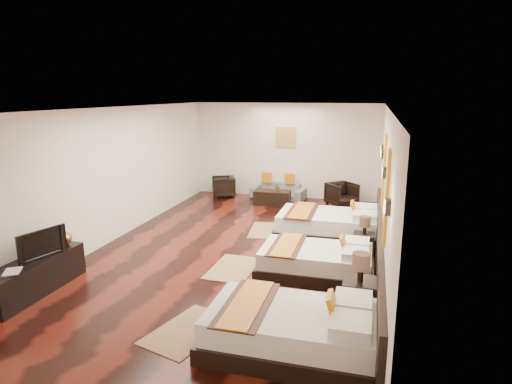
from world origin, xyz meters
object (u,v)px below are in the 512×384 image
(bed_near, at_px, (293,329))
(armchair_left, at_px, (223,187))
(figurine, at_px, (62,236))
(coffee_table, at_px, (272,198))
(tv, at_px, (39,243))
(bed_far, at_px, (330,225))
(nightstand_a, at_px, (359,293))
(sofa, at_px, (278,191))
(tv_console, at_px, (35,276))
(bed_mid, at_px, (317,261))
(book, at_px, (4,273))
(table_plant, at_px, (278,186))
(nightstand_b, at_px, (364,242))
(armchair_right, at_px, (342,194))

(bed_near, xyz_separation_m, armchair_left, (-3.50, 7.39, 0.03))
(figurine, height_order, coffee_table, figurine)
(tv, height_order, coffee_table, tv)
(bed_far, height_order, nightstand_a, nightstand_a)
(bed_near, xyz_separation_m, figurine, (-4.20, 1.17, 0.44))
(bed_near, relative_size, sofa, 1.30)
(bed_near, distance_m, tv_console, 4.22)
(armchair_left, bearing_deg, coffee_table, 48.17)
(bed_mid, relative_size, coffee_table, 1.95)
(bed_far, xyz_separation_m, book, (-4.20, -4.46, 0.27))
(bed_far, height_order, sofa, bed_far)
(table_plant, bearing_deg, nightstand_b, -54.52)
(bed_far, distance_m, armchair_left, 4.62)
(armchair_right, bearing_deg, bed_far, -133.68)
(tv, distance_m, book, 0.71)
(bed_near, height_order, book, bed_near)
(nightstand_b, bearing_deg, tv, -149.75)
(nightstand_b, xyz_separation_m, tv_console, (-4.95, -2.98, -0.00))
(nightstand_b, relative_size, tv_console, 0.44)
(nightstand_b, distance_m, tv, 5.69)
(bed_far, relative_size, armchair_left, 3.27)
(bed_near, distance_m, nightstand_a, 1.33)
(table_plant, bearing_deg, bed_near, -76.06)
(bed_far, xyz_separation_m, nightstand_a, (0.75, -3.29, 0.03))
(bed_near, relative_size, bed_mid, 1.08)
(tv, bearing_deg, tv_console, 173.00)
(bed_near, xyz_separation_m, coffee_table, (-1.85, 6.85, -0.07))
(nightstand_a, relative_size, coffee_table, 0.92)
(armchair_right, bearing_deg, bed_near, -133.17)
(bed_far, bearing_deg, tv, -137.61)
(armchair_right, distance_m, table_plant, 1.80)
(book, height_order, coffee_table, book)
(tv, bearing_deg, book, -168.84)
(bed_near, distance_m, bed_far, 4.38)
(book, bearing_deg, armchair_left, 84.71)
(tv, distance_m, armchair_right, 7.86)
(tv_console, distance_m, figurine, 0.82)
(bed_mid, distance_m, nightstand_a, 1.43)
(table_plant, bearing_deg, figurine, -113.42)
(bed_far, xyz_separation_m, sofa, (-1.85, 3.21, -0.05))
(bed_near, relative_size, figurine, 6.60)
(tv_console, distance_m, armchair_left, 6.95)
(bed_near, bearing_deg, armchair_right, 89.65)
(sofa, bearing_deg, nightstand_b, -48.27)
(book, xyz_separation_m, sofa, (2.34, 7.68, -0.33))
(bed_far, relative_size, table_plant, 8.99)
(tv, bearing_deg, sofa, -2.75)
(bed_far, distance_m, nightstand_a, 3.37)
(bed_near, height_order, armchair_right, bed_near)
(tv, bearing_deg, bed_far, -32.22)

